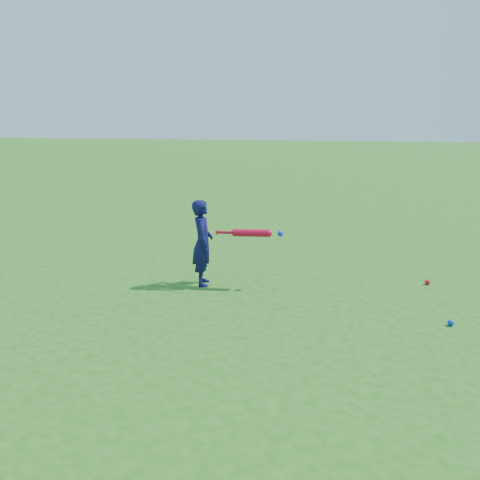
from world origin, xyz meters
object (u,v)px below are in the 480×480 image
at_px(child, 202,243).
at_px(ground_ball_red, 428,282).
at_px(bat_swing, 254,233).
at_px(ground_ball_blue, 451,323).

height_order(child, ground_ball_red, child).
bearing_deg(bat_swing, child, 175.36).
xyz_separation_m(child, ground_ball_red, (2.96, 0.62, -0.54)).
distance_m(ground_ball_blue, bat_swing, 2.59).
distance_m(ground_ball_red, bat_swing, 2.46).
bearing_deg(bat_swing, ground_ball_red, 7.99).
bearing_deg(ground_ball_blue, child, 164.54).
bearing_deg(ground_ball_red, ground_ball_blue, -87.42).
relative_size(child, ground_ball_red, 16.29).
relative_size(ground_ball_red, ground_ball_blue, 1.01).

